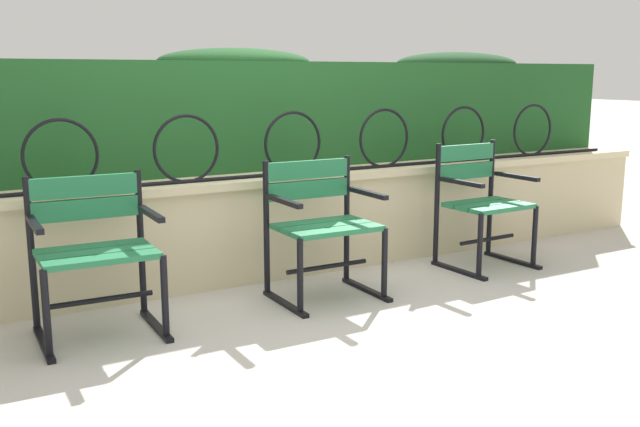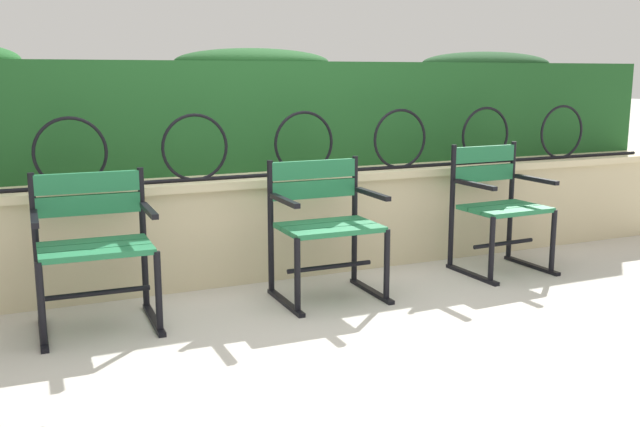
{
  "view_description": "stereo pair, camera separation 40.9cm",
  "coord_description": "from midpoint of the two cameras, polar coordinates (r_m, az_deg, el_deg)",
  "views": [
    {
      "loc": [
        -2.02,
        -3.38,
        1.33
      ],
      "look_at": [
        0.0,
        0.09,
        0.55
      ],
      "focal_mm": 40.43,
      "sensor_mm": 36.0,
      "label": 1
    },
    {
      "loc": [
        -1.66,
        -3.57,
        1.33
      ],
      "look_at": [
        0.0,
        0.09,
        0.55
      ],
      "focal_mm": 40.43,
      "sensor_mm": 36.0,
      "label": 2
    }
  ],
  "objects": [
    {
      "name": "park_chair_left",
      "position": [
        3.92,
        -14.67,
        -2.26
      ],
      "size": [
        0.62,
        0.54,
        0.82
      ],
      "color": "#237547",
      "rests_on": "ground"
    },
    {
      "name": "ground_plane",
      "position": [
        4.15,
        3.36,
        -7.71
      ],
      "size": [
        60.0,
        60.0,
        0.0
      ],
      "primitive_type": "plane",
      "color": "#BCB7AD"
    },
    {
      "name": "hedge_row",
      "position": [
        5.21,
        -3.29,
        8.22
      ],
      "size": [
        6.76,
        0.69,
        0.84
      ],
      "color": "#1E5123",
      "rests_on": "stone_wall"
    },
    {
      "name": "iron_arch_fence",
      "position": [
        4.61,
        -2.71,
        5.14
      ],
      "size": [
        6.37,
        0.02,
        0.42
      ],
      "color": "black",
      "rests_on": "stone_wall"
    },
    {
      "name": "park_chair_centre",
      "position": [
        4.31,
        3.07,
        -0.71
      ],
      "size": [
        0.61,
        0.53,
        0.82
      ],
      "color": "#237547",
      "rests_on": "ground"
    },
    {
      "name": "stone_wall",
      "position": [
        4.81,
        -1.36,
        -0.87
      ],
      "size": [
        6.9,
        0.41,
        0.67
      ],
      "color": "beige",
      "rests_on": "ground"
    },
    {
      "name": "park_chair_right",
      "position": [
        5.1,
        16.15,
        0.73
      ],
      "size": [
        0.58,
        0.54,
        0.86
      ],
      "color": "#237547",
      "rests_on": "ground"
    }
  ]
}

